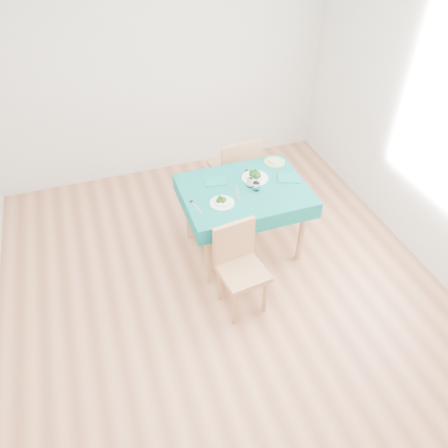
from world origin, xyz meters
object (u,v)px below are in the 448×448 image
object	(u,v)px
chair_near	(243,269)
bowl_near	(222,201)
table	(243,220)
bowl_far	(255,175)
chair_far	(233,157)
side_plate	(274,162)

from	to	relation	value
chair_near	bowl_near	xyz separation A→B (m)	(0.01, 0.55, 0.32)
table	bowl_far	bearing A→B (deg)	38.51
chair_far	table	bearing A→B (deg)	72.21
table	chair_near	size ratio (longest dim) A/B	1.22
chair_near	bowl_far	bearing A→B (deg)	55.40
side_plate	bowl_far	bearing A→B (deg)	-146.23
chair_near	side_plate	size ratio (longest dim) A/B	4.47
chair_near	bowl_far	distance (m)	0.98
chair_near	bowl_near	bearing A→B (deg)	82.51
chair_far	bowl_far	distance (m)	0.75
table	chair_far	size ratio (longest dim) A/B	1.01
table	bowl_near	bearing A→B (deg)	-152.12
chair_far	bowl_near	bearing A→B (deg)	59.83
side_plate	chair_far	bearing A→B (deg)	115.98
bowl_far	side_plate	bearing A→B (deg)	33.77
chair_near	chair_far	world-z (taller)	chair_far
bowl_far	chair_near	bearing A→B (deg)	-117.68
bowl_near	bowl_far	world-z (taller)	bowl_far
table	side_plate	bearing A→B (deg)	35.47
chair_far	bowl_near	xyz separation A→B (m)	(-0.46, -0.98, 0.22)
table	chair_near	xyz separation A→B (m)	(-0.28, -0.70, 0.09)
bowl_near	side_plate	world-z (taller)	bowl_near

